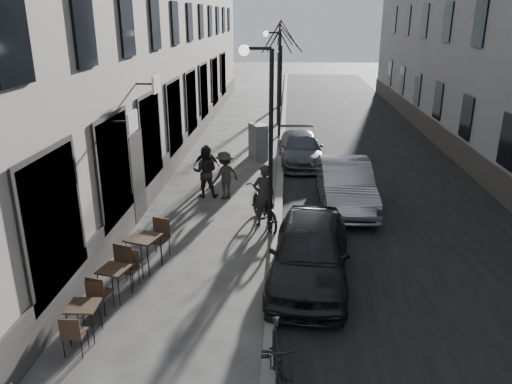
# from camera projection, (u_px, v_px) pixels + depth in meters

# --- Properties ---
(ground) EXTENTS (120.00, 120.00, 0.00)m
(ground) POSITION_uv_depth(u_px,v_px,m) (257.00, 374.00, 8.51)
(ground) COLOR #3D3A37
(ground) RESTS_ON ground
(road) EXTENTS (7.30, 60.00, 0.00)m
(road) POSITION_uv_depth(u_px,v_px,m) (360.00, 146.00, 23.32)
(road) COLOR black
(road) RESTS_ON ground
(kerb) EXTENTS (0.25, 60.00, 0.12)m
(kerb) POSITION_uv_depth(u_px,v_px,m) (282.00, 144.00, 23.53)
(kerb) COLOR slate
(kerb) RESTS_ON ground
(streetlamp_near) EXTENTS (0.90, 0.28, 5.09)m
(streetlamp_near) POSITION_uv_depth(u_px,v_px,m) (265.00, 121.00, 13.11)
(streetlamp_near) COLOR black
(streetlamp_near) RESTS_ON ground
(streetlamp_far) EXTENTS (0.90, 0.28, 5.09)m
(streetlamp_far) POSITION_uv_depth(u_px,v_px,m) (276.00, 72.00, 24.39)
(streetlamp_far) COLOR black
(streetlamp_far) RESTS_ON ground
(tree_near) EXTENTS (2.40, 2.40, 5.70)m
(tree_near) POSITION_uv_depth(u_px,v_px,m) (279.00, 37.00, 26.71)
(tree_near) COLOR black
(tree_near) RESTS_ON ground
(tree_far) EXTENTS (2.40, 2.40, 5.70)m
(tree_far) POSITION_uv_depth(u_px,v_px,m) (281.00, 34.00, 32.35)
(tree_far) COLOR black
(tree_far) RESTS_ON ground
(bistro_set_a) EXTENTS (0.57, 1.37, 0.81)m
(bistro_set_a) POSITION_uv_depth(u_px,v_px,m) (84.00, 317.00, 9.39)
(bistro_set_a) COLOR black
(bistro_set_a) RESTS_ON ground
(bistro_set_b) EXTENTS (0.72, 1.47, 0.84)m
(bistro_set_b) POSITION_uv_depth(u_px,v_px,m) (115.00, 280.00, 10.67)
(bistro_set_b) COLOR black
(bistro_set_b) RESTS_ON ground
(bistro_set_c) EXTENTS (0.95, 1.76, 1.01)m
(bistro_set_c) POSITION_uv_depth(u_px,v_px,m) (144.00, 250.00, 11.87)
(bistro_set_c) COLOR black
(bistro_set_c) RESTS_ON ground
(utility_cabinet) EXTENTS (0.89, 1.12, 1.47)m
(utility_cabinet) POSITION_uv_depth(u_px,v_px,m) (258.00, 141.00, 21.16)
(utility_cabinet) COLOR slate
(utility_cabinet) RESTS_ON ground
(bicycle) EXTENTS (1.46, 2.28, 1.13)m
(bicycle) POSITION_uv_depth(u_px,v_px,m) (264.00, 207.00, 14.40)
(bicycle) COLOR black
(bicycle) RESTS_ON ground
(cyclist_rider) EXTENTS (0.79, 0.65, 1.85)m
(cyclist_rider) POSITION_uv_depth(u_px,v_px,m) (264.00, 195.00, 14.28)
(cyclist_rider) COLOR black
(cyclist_rider) RESTS_ON ground
(pedestrian_near) EXTENTS (0.85, 0.67, 1.73)m
(pedestrian_near) POSITION_uv_depth(u_px,v_px,m) (205.00, 172.00, 16.61)
(pedestrian_near) COLOR black
(pedestrian_near) RESTS_ON ground
(pedestrian_mid) EXTENTS (1.18, 1.16, 1.62)m
(pedestrian_mid) POSITION_uv_depth(u_px,v_px,m) (225.00, 175.00, 16.43)
(pedestrian_mid) COLOR #2B2925
(pedestrian_mid) RESTS_ON ground
(pedestrian_far) EXTENTS (0.90, 0.38, 1.53)m
(pedestrian_far) POSITION_uv_depth(u_px,v_px,m) (206.00, 166.00, 17.62)
(pedestrian_far) COLOR black
(pedestrian_far) RESTS_ON ground
(car_near) EXTENTS (2.13, 4.47, 1.48)m
(car_near) POSITION_uv_depth(u_px,v_px,m) (310.00, 252.00, 11.27)
(car_near) COLOR black
(car_near) RESTS_ON ground
(car_mid) EXTENTS (1.66, 4.48, 1.46)m
(car_mid) POSITION_uv_depth(u_px,v_px,m) (345.00, 184.00, 15.79)
(car_mid) COLOR gray
(car_mid) RESTS_ON ground
(car_far) EXTENTS (2.02, 4.33, 1.22)m
(car_far) POSITION_uv_depth(u_px,v_px,m) (301.00, 149.00, 20.45)
(car_far) COLOR #3E4149
(car_far) RESTS_ON ground
(moped) EXTENTS (0.71, 1.94, 1.14)m
(moped) POSITION_uv_depth(u_px,v_px,m) (277.00, 361.00, 7.97)
(moped) COLOR black
(moped) RESTS_ON ground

